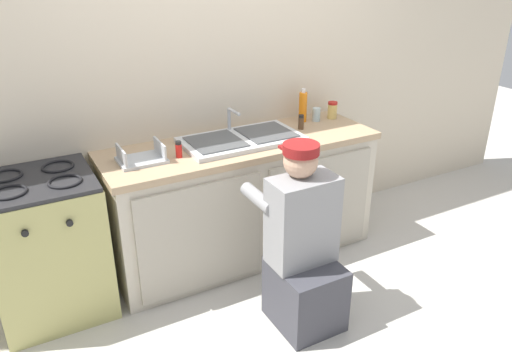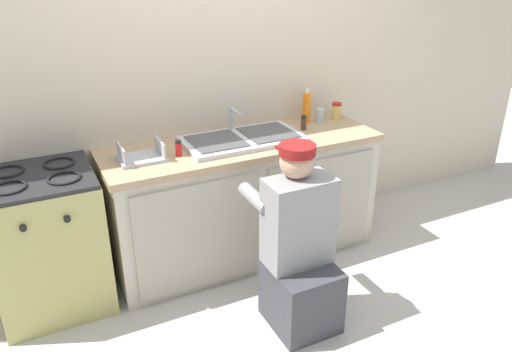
% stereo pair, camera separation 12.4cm
% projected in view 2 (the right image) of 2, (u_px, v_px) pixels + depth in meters
% --- Properties ---
extents(ground_plane, '(12.00, 12.00, 0.00)m').
position_uv_depth(ground_plane, '(262.00, 272.00, 3.46)').
color(ground_plane, beige).
extents(back_wall, '(6.00, 0.10, 2.50)m').
position_uv_depth(back_wall, '(221.00, 74.00, 3.47)').
color(back_wall, beige).
rests_on(back_wall, ground_plane).
extents(counter_cabinet, '(1.86, 0.62, 0.82)m').
position_uv_depth(counter_cabinet, '(244.00, 202.00, 3.53)').
color(counter_cabinet, beige).
rests_on(counter_cabinet, ground_plane).
extents(countertop, '(1.90, 0.62, 0.04)m').
position_uv_depth(countertop, '(243.00, 145.00, 3.36)').
color(countertop, tan).
rests_on(countertop, counter_cabinet).
extents(sink_double_basin, '(0.80, 0.44, 0.19)m').
position_uv_depth(sink_double_basin, '(243.00, 139.00, 3.34)').
color(sink_double_basin, silver).
rests_on(sink_double_basin, countertop).
extents(stove_range, '(0.63, 0.62, 0.89)m').
position_uv_depth(stove_range, '(49.00, 241.00, 3.00)').
color(stove_range, tan).
rests_on(stove_range, ground_plane).
extents(plumber_person, '(0.42, 0.61, 1.10)m').
position_uv_depth(plumber_person, '(299.00, 254.00, 2.84)').
color(plumber_person, '#3F3F47').
rests_on(plumber_person, ground_plane).
extents(water_glass, '(0.06, 0.06, 0.10)m').
position_uv_depth(water_glass, '(320.00, 115.00, 3.71)').
color(water_glass, '#ADC6CC').
rests_on(water_glass, countertop).
extents(spice_bottle_red, '(0.04, 0.04, 0.10)m').
position_uv_depth(spice_bottle_red, '(179.00, 148.00, 3.09)').
color(spice_bottle_red, red).
rests_on(spice_bottle_red, countertop).
extents(condiment_jar, '(0.07, 0.07, 0.13)m').
position_uv_depth(condiment_jar, '(337.00, 111.00, 3.76)').
color(condiment_jar, '#DBB760').
rests_on(condiment_jar, countertop).
extents(soap_bottle_orange, '(0.06, 0.06, 0.25)m').
position_uv_depth(soap_bottle_orange, '(306.00, 107.00, 3.68)').
color(soap_bottle_orange, orange).
rests_on(soap_bottle_orange, countertop).
extents(spice_bottle_pepper, '(0.04, 0.04, 0.10)m').
position_uv_depth(spice_bottle_pepper, '(304.00, 123.00, 3.55)').
color(spice_bottle_pepper, '#513823').
rests_on(spice_bottle_pepper, countertop).
extents(dish_rack_tray, '(0.28, 0.22, 0.11)m').
position_uv_depth(dish_rack_tray, '(142.00, 156.00, 3.04)').
color(dish_rack_tray, '#B2B7BC').
rests_on(dish_rack_tray, countertop).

